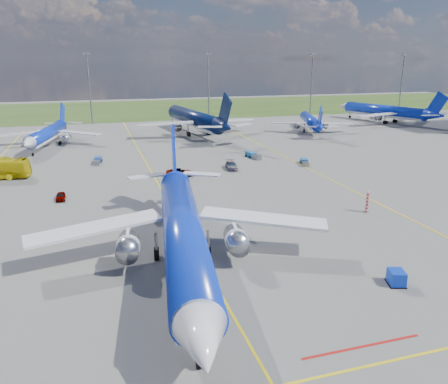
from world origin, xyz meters
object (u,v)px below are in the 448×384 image
object	(u,v)px
service_car_b	(180,172)
baggage_tug_e	(253,156)
baggage_tug_c	(98,161)
service_car_c	(231,165)
bg_jet_ene	(383,122)
bg_jet_ne	(310,131)
uld_container	(396,278)
baggage_tug_w	(305,162)
bg_jet_nnw	(49,146)
warning_post	(367,202)
main_airliner	(184,269)
bg_jet_n	(195,134)
service_car_a	(61,196)

from	to	relation	value
service_car_b	baggage_tug_e	world-z (taller)	service_car_b
baggage_tug_c	service_car_c	bearing A→B (deg)	-19.42
bg_jet_ene	bg_jet_ne	bearing A→B (deg)	-1.40
bg_jet_ne	uld_container	xyz separation A→B (m)	(-35.42, -85.80, 0.70)
bg_jet_ene	baggage_tug_w	distance (m)	71.91
baggage_tug_w	baggage_tug_e	bearing A→B (deg)	152.49
bg_jet_ne	bg_jet_nnw	bearing A→B (deg)	20.58
bg_jet_ene	baggage_tug_w	bearing A→B (deg)	23.81
uld_container	bg_jet_ene	bearing A→B (deg)	72.68
warning_post	uld_container	xyz separation A→B (m)	(-9.40, -18.64, -0.80)
service_car_c	baggage_tug_e	size ratio (longest dim) A/B	0.99
bg_jet_ne	baggage_tug_c	xyz separation A→B (m)	(-61.67, -24.86, 0.49)
bg_jet_ene	uld_container	bearing A→B (deg)	36.55
bg_jet_nnw	warning_post	bearing A→B (deg)	-41.90
warning_post	bg_jet_ene	world-z (taller)	bg_jet_ene
bg_jet_nnw	main_airliner	world-z (taller)	main_airliner
bg_jet_n	service_car_c	world-z (taller)	bg_jet_n
bg_jet_n	baggage_tug_e	size ratio (longest dim) A/B	9.43
bg_jet_n	bg_jet_ene	world-z (taller)	bg_jet_n
service_car_a	service_car_b	xyz separation A→B (m)	(20.21, 8.62, 0.14)
warning_post	bg_jet_nnw	size ratio (longest dim) A/B	0.09
main_airliner	baggage_tug_e	size ratio (longest dim) A/B	8.81
baggage_tug_c	baggage_tug_w	bearing A→B (deg)	-10.42
uld_container	baggage_tug_w	size ratio (longest dim) A/B	0.38
uld_container	baggage_tug_e	bearing A→B (deg)	101.72
service_car_c	main_airliner	bearing A→B (deg)	-104.52
warning_post	main_airliner	distance (m)	29.89
bg_jet_ene	uld_container	distance (m)	117.16
service_car_a	baggage_tug_e	bearing A→B (deg)	26.34
uld_container	service_car_c	distance (m)	48.04
bg_jet_nnw	service_car_a	distance (m)	46.36
service_car_c	baggage_tug_e	distance (m)	11.11
service_car_a	baggage_tug_e	xyz separation A→B (m)	(38.46, 19.27, -0.04)
bg_jet_ne	baggage_tug_c	world-z (taller)	bg_jet_ne
bg_jet_ene	service_car_a	bearing A→B (deg)	12.28
uld_container	baggage_tug_c	world-z (taller)	uld_container
main_airliner	baggage_tug_c	bearing A→B (deg)	106.13
bg_jet_nnw	baggage_tug_w	bearing A→B (deg)	-22.39
main_airliner	service_car_a	world-z (taller)	main_airliner
bg_jet_ene	baggage_tug_w	size ratio (longest dim) A/B	9.26
baggage_tug_e	bg_jet_nnw	bearing A→B (deg)	138.55
bg_jet_ne	service_car_c	size ratio (longest dim) A/B	6.65
bg_jet_n	warning_post	bearing A→B (deg)	88.44
uld_container	baggage_tug_e	xyz separation A→B (m)	(6.26, 56.21, -0.18)
warning_post	baggage_tug_c	xyz separation A→B (m)	(-35.65, 42.31, -1.01)
bg_jet_nnw	baggage_tug_c	distance (m)	24.74
main_airliner	baggage_tug_w	world-z (taller)	main_airliner
baggage_tug_e	warning_post	bearing A→B (deg)	-95.15
baggage_tug_e	service_car_c	bearing A→B (deg)	-142.45
bg_jet_n	bg_jet_ne	bearing A→B (deg)	163.63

